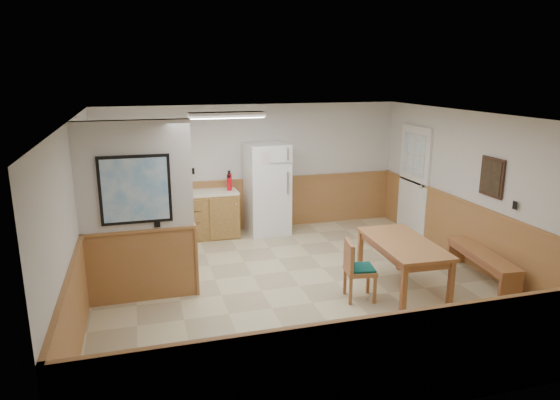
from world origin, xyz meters
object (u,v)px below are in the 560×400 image
object	(u,v)px
dining_table	(403,248)
fire_extinguisher	(229,182)
dining_bench	(482,259)
dining_chair	(355,266)
refrigerator	(267,189)
soap_bottle	(134,190)

from	to	relation	value
dining_table	fire_extinguisher	world-z (taller)	fire_extinguisher
dining_bench	dining_chair	xyz separation A→B (m)	(-2.15, -0.07, 0.15)
dining_table	dining_chair	distance (m)	0.80
dining_table	dining_bench	bearing A→B (deg)	2.67
dining_chair	fire_extinguisher	distance (m)	3.53
dining_table	refrigerator	bearing A→B (deg)	113.38
dining_chair	soap_bottle	size ratio (longest dim) A/B	3.44
dining_bench	fire_extinguisher	distance (m)	4.66
dining_table	soap_bottle	xyz separation A→B (m)	(-3.67, 3.22, 0.37)
dining_bench	dining_chair	distance (m)	2.16
dining_table	soap_bottle	distance (m)	4.90
refrigerator	dining_table	xyz separation A→B (m)	(1.19, -3.17, -0.23)
soap_bottle	fire_extinguisher	bearing A→B (deg)	-0.27
dining_chair	refrigerator	bearing A→B (deg)	107.12
dining_bench	soap_bottle	world-z (taller)	soap_bottle
dining_bench	fire_extinguisher	size ratio (longest dim) A/B	4.24
dining_table	soap_bottle	bearing A→B (deg)	141.63
soap_bottle	dining_chair	bearing A→B (deg)	-48.75
dining_bench	fire_extinguisher	world-z (taller)	fire_extinguisher
refrigerator	dining_chair	bearing A→B (deg)	-86.34
refrigerator	dining_table	world-z (taller)	refrigerator
dining_chair	soap_bottle	xyz separation A→B (m)	(-2.89, 3.30, 0.53)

